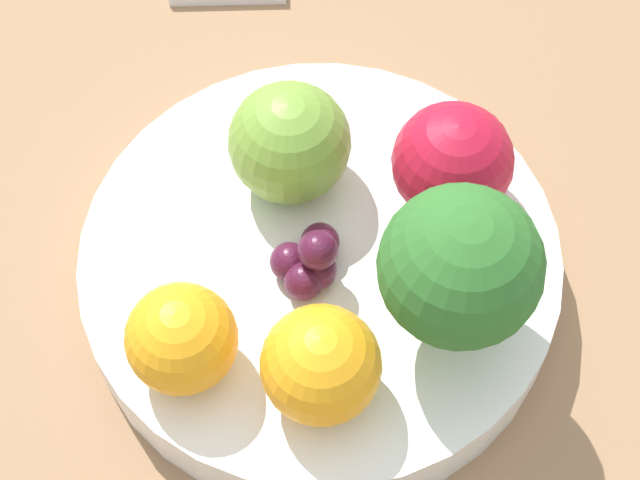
{
  "coord_description": "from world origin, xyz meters",
  "views": [
    {
      "loc": [
        -0.23,
        -0.02,
        0.45
      ],
      "look_at": [
        0.0,
        0.0,
        0.06
      ],
      "focal_mm": 60.0,
      "sensor_mm": 36.0,
      "label": 1
    }
  ],
  "objects": [
    {
      "name": "ground_plane",
      "position": [
        0.0,
        0.0,
        0.0
      ],
      "size": [
        6.0,
        6.0,
        0.0
      ],
      "primitive_type": "plane",
      "color": "gray"
    },
    {
      "name": "table_surface",
      "position": [
        0.0,
        0.0,
        0.01
      ],
      "size": [
        1.2,
        1.2,
        0.02
      ],
      "color": "#936D4C",
      "rests_on": "ground_plane"
    },
    {
      "name": "bowl",
      "position": [
        0.0,
        0.0,
        0.04
      ],
      "size": [
        0.21,
        0.21,
        0.03
      ],
      "color": "white",
      "rests_on": "table_surface"
    },
    {
      "name": "broccoli",
      "position": [
        -0.03,
        -0.06,
        0.1
      ],
      "size": [
        0.06,
        0.06,
        0.08
      ],
      "color": "#8CB76B",
      "rests_on": "bowl"
    },
    {
      "name": "apple_red",
      "position": [
        0.03,
        -0.05,
        0.08
      ],
      "size": [
        0.05,
        0.05,
        0.05
      ],
      "color": "#B7142D",
      "rests_on": "bowl"
    },
    {
      "name": "apple_green",
      "position": [
        0.04,
        0.02,
        0.08
      ],
      "size": [
        0.05,
        0.05,
        0.05
      ],
      "color": "olive",
      "rests_on": "bowl"
    },
    {
      "name": "orange_front",
      "position": [
        -0.06,
        0.05,
        0.07
      ],
      "size": [
        0.04,
        0.04,
        0.04
      ],
      "color": "orange",
      "rests_on": "bowl"
    },
    {
      "name": "orange_back",
      "position": [
        -0.06,
        -0.01,
        0.07
      ],
      "size": [
        0.05,
        0.05,
        0.05
      ],
      "color": "orange",
      "rests_on": "bowl"
    },
    {
      "name": "grape_cluster",
      "position": [
        -0.01,
        0.0,
        0.06
      ],
      "size": [
        0.03,
        0.03,
        0.03
      ],
      "color": "#47142D",
      "rests_on": "bowl"
    }
  ]
}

